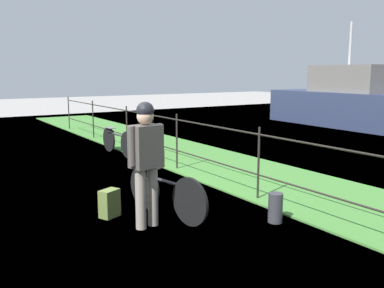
% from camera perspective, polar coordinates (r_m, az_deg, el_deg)
% --- Properties ---
extents(ground_plane, '(60.00, 60.00, 0.00)m').
position_cam_1_polar(ground_plane, '(6.88, -13.85, -7.91)').
color(ground_plane, '#9E9993').
extents(grass_strip, '(27.00, 2.40, 0.03)m').
position_cam_1_polar(grass_strip, '(8.54, 8.27, -4.18)').
color(grass_strip, '#478438').
rests_on(grass_strip, ground).
extents(iron_fence, '(18.04, 0.04, 1.20)m').
position_cam_1_polar(iron_fence, '(7.78, 2.76, -0.28)').
color(iron_fence, '#28231E').
rests_on(iron_fence, ground).
extents(bicycle_main, '(1.67, 0.35, 0.67)m').
position_cam_1_polar(bicycle_main, '(6.04, -3.70, -6.60)').
color(bicycle_main, black).
rests_on(bicycle_main, ground).
extents(wooden_crate, '(0.43, 0.35, 0.26)m').
position_cam_1_polar(wooden_crate, '(6.22, -5.91, -1.92)').
color(wooden_crate, brown).
rests_on(wooden_crate, bicycle_main).
extents(terrier_dog, '(0.32, 0.19, 0.18)m').
position_cam_1_polar(terrier_dog, '(6.16, -5.80, -0.06)').
color(terrier_dog, silver).
rests_on(terrier_dog, wooden_crate).
extents(cyclist_person, '(0.33, 0.53, 1.68)m').
position_cam_1_polar(cyclist_person, '(5.49, -6.31, -1.31)').
color(cyclist_person, gray).
rests_on(cyclist_person, ground).
extents(backpack_on_paving, '(0.28, 0.33, 0.40)m').
position_cam_1_polar(backpack_on_paving, '(6.16, -11.19, -7.94)').
color(backpack_on_paving, olive).
rests_on(backpack_on_paving, ground).
extents(mooring_bollard, '(0.20, 0.20, 0.42)m').
position_cam_1_polar(mooring_bollard, '(5.94, 11.31, -8.53)').
color(mooring_bollard, '#38383D').
rests_on(mooring_bollard, ground).
extents(bicycle_parked, '(1.72, 0.18, 0.65)m').
position_cam_1_polar(bicycle_parked, '(10.73, -10.14, 0.40)').
color(bicycle_parked, black).
rests_on(bicycle_parked, ground).
extents(moored_boat_near, '(6.81, 2.24, 3.95)m').
position_cam_1_polar(moored_boat_near, '(17.24, 20.36, 5.20)').
color(moored_boat_near, '#2D3856').
rests_on(moored_boat_near, ground).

